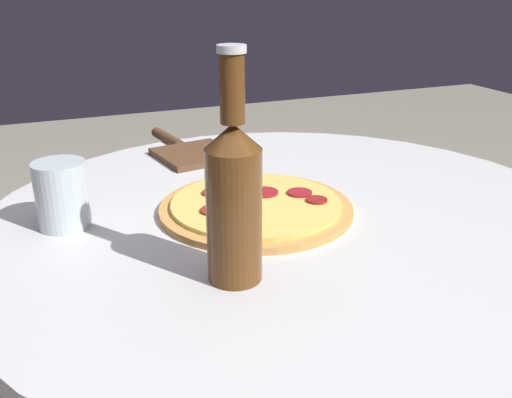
{
  "coord_description": "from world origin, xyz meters",
  "views": [
    {
      "loc": [
        0.69,
        -0.34,
        1.1
      ],
      "look_at": [
        -0.03,
        -0.05,
        0.79
      ],
      "focal_mm": 40.0,
      "sensor_mm": 36.0,
      "label": 1
    }
  ],
  "objects_px": {
    "pizza": "(256,207)",
    "beer_bottle": "(234,196)",
    "pizza_paddle": "(189,151)",
    "drinking_glass": "(62,195)"
  },
  "relations": [
    {
      "from": "beer_bottle",
      "to": "pizza",
      "type": "bearing_deg",
      "value": 150.79
    },
    {
      "from": "pizza_paddle",
      "to": "beer_bottle",
      "type": "bearing_deg",
      "value": 160.39
    },
    {
      "from": "pizza",
      "to": "beer_bottle",
      "type": "distance_m",
      "value": 0.22
    },
    {
      "from": "pizza_paddle",
      "to": "drinking_glass",
      "type": "bearing_deg",
      "value": 126.08
    },
    {
      "from": "pizza",
      "to": "drinking_glass",
      "type": "bearing_deg",
      "value": -101.26
    },
    {
      "from": "pizza",
      "to": "pizza_paddle",
      "type": "bearing_deg",
      "value": -177.76
    },
    {
      "from": "pizza",
      "to": "beer_bottle",
      "type": "relative_size",
      "value": 1.08
    },
    {
      "from": "drinking_glass",
      "to": "pizza_paddle",
      "type": "bearing_deg",
      "value": 135.87
    },
    {
      "from": "pizza",
      "to": "pizza_paddle",
      "type": "height_order",
      "value": "pizza"
    },
    {
      "from": "beer_bottle",
      "to": "drinking_glass",
      "type": "xyz_separation_m",
      "value": [
        -0.23,
        -0.17,
        -0.06
      ]
    }
  ]
}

